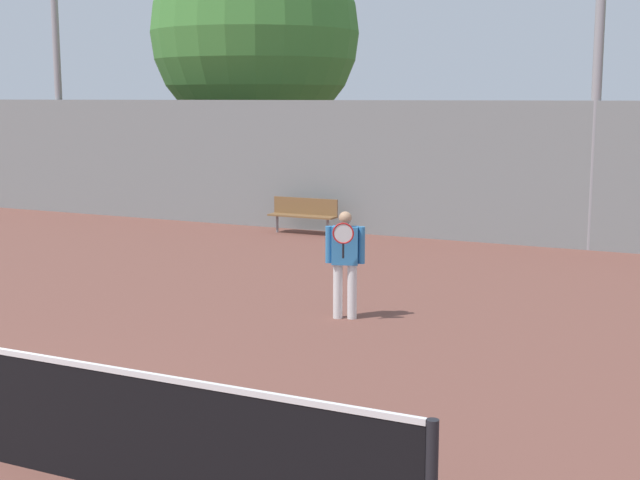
% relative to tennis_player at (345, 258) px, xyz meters
% --- Properties ---
extents(tennis_player, '(0.56, 0.48, 1.61)m').
position_rel_tennis_player_xyz_m(tennis_player, '(0.00, 0.00, 0.00)').
color(tennis_player, silver).
rests_on(tennis_player, ground_plane).
extents(bench_courtside_far, '(1.71, 0.40, 0.86)m').
position_rel_tennis_player_xyz_m(bench_courtside_far, '(-4.35, 7.18, -0.38)').
color(bench_courtside_far, brown).
rests_on(bench_courtside_far, ground_plane).
extents(back_fence, '(34.41, 0.06, 3.20)m').
position_rel_tennis_player_xyz_m(back_fence, '(-2.00, 7.79, 0.69)').
color(back_fence, gray).
rests_on(back_fence, ground_plane).
extents(tree_green_broad, '(6.17, 6.17, 8.24)m').
position_rel_tennis_player_xyz_m(tree_green_broad, '(-8.17, 11.53, 4.23)').
color(tree_green_broad, brown).
rests_on(tree_green_broad, ground_plane).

